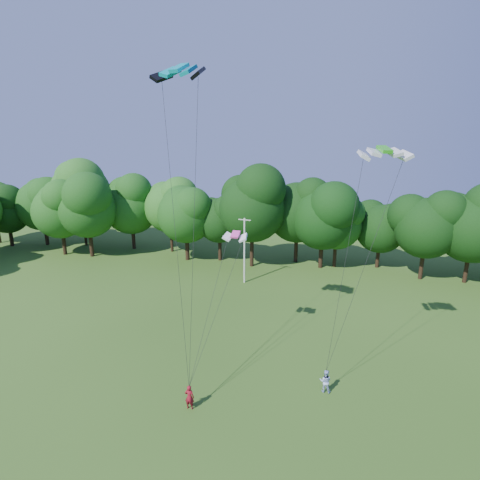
# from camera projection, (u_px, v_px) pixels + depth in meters

# --- Properties ---
(utility_pole) EXTENTS (1.50, 0.45, 7.62)m
(utility_pole) POSITION_uv_depth(u_px,v_px,m) (244.00, 250.00, 42.54)
(utility_pole) COLOR silver
(utility_pole) RESTS_ON ground
(kite_flyer_left) EXTENTS (0.58, 0.39, 1.59)m
(kite_flyer_left) POSITION_uv_depth(u_px,v_px,m) (189.00, 397.00, 22.69)
(kite_flyer_left) COLOR maroon
(kite_flyer_left) RESTS_ON ground
(kite_flyer_right) EXTENTS (0.81, 0.66, 1.56)m
(kite_flyer_right) POSITION_uv_depth(u_px,v_px,m) (325.00, 381.00, 24.24)
(kite_flyer_right) COLOR #B4C5FA
(kite_flyer_right) RESTS_ON ground
(kite_teal) EXTENTS (3.39, 1.99, 0.76)m
(kite_teal) POSITION_uv_depth(u_px,v_px,m) (179.00, 68.00, 22.01)
(kite_teal) COLOR #0596A4
(kite_teal) RESTS_ON ground
(kite_green) EXTENTS (3.19, 1.93, 0.48)m
(kite_green) POSITION_uv_depth(u_px,v_px,m) (384.00, 149.00, 22.06)
(kite_green) COLOR green
(kite_green) RESTS_ON ground
(kite_pink) EXTENTS (1.79, 0.93, 0.42)m
(kite_pink) POSITION_uv_depth(u_px,v_px,m) (235.00, 234.00, 27.16)
(kite_pink) COLOR #F945B1
(kite_pink) RESTS_ON ground
(tree_back_west) EXTENTS (8.24, 8.24, 11.98)m
(tree_back_west) POSITION_uv_depth(u_px,v_px,m) (59.00, 203.00, 52.61)
(tree_back_west) COLOR #352715
(tree_back_west) RESTS_ON ground
(tree_back_center) EXTENTS (8.75, 8.75, 12.72)m
(tree_back_center) POSITION_uv_depth(u_px,v_px,m) (324.00, 207.00, 46.76)
(tree_back_center) COLOR #331D13
(tree_back_center) RESTS_ON ground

